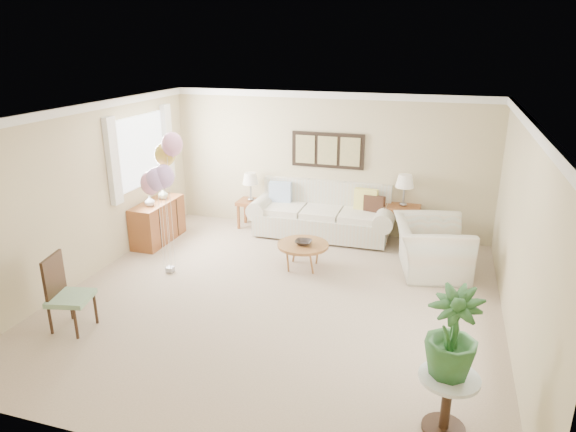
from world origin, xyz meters
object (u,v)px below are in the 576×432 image
object	(u,v)px
armchair	(431,247)
accent_chair	(65,292)
coffee_table	(303,246)
sofa	(323,215)
balloon_cluster	(162,168)

from	to	relation	value
armchair	accent_chair	xyz separation A→B (m)	(-4.28, -3.10, 0.10)
coffee_table	accent_chair	world-z (taller)	accent_chair
armchair	accent_chair	distance (m)	5.28
sofa	coffee_table	distance (m)	1.55
armchair	balloon_cluster	world-z (taller)	balloon_cluster
armchair	accent_chair	bearing A→B (deg)	114.18
coffee_table	accent_chair	bearing A→B (deg)	-131.74
coffee_table	armchair	size ratio (longest dim) A/B	0.65
sofa	armchair	size ratio (longest dim) A/B	2.13
sofa	accent_chair	xyz separation A→B (m)	(-2.30, -4.16, 0.12)
armchair	accent_chair	size ratio (longest dim) A/B	1.29
accent_chair	balloon_cluster	bearing A→B (deg)	77.02
balloon_cluster	armchair	bearing A→B (deg)	18.64
balloon_cluster	coffee_table	bearing A→B (deg)	23.26
balloon_cluster	sofa	bearing A→B (deg)	51.50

